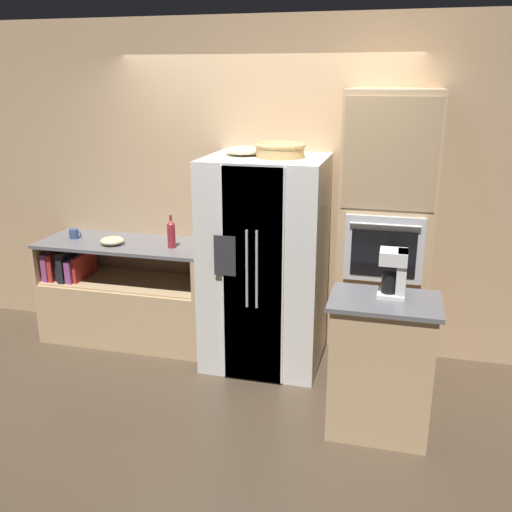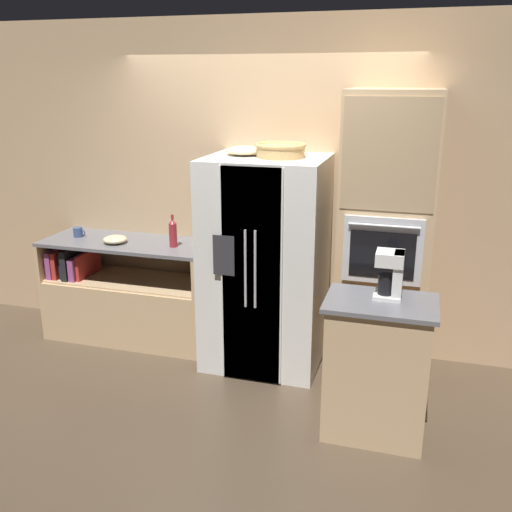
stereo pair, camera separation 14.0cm
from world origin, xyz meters
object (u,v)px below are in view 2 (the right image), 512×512
wicker_basket (281,150)px  coffee_maker (392,273)px  fruit_bowl (244,150)px  mug (78,232)px  mixing_bowl (115,239)px  bottle_tall (173,233)px  refrigerator (265,264)px  wall_oven (386,240)px

wicker_basket → coffee_maker: (0.93, -0.75, -0.66)m
fruit_bowl → mug: 1.80m
mixing_bowl → wicker_basket: bearing=0.3°
wicker_basket → bottle_tall: bearing=178.0°
fruit_bowl → coffee_maker: (1.23, -0.81, -0.64)m
bottle_tall → coffee_maker: size_ratio=0.92×
fruit_bowl → bottle_tall: (-0.64, -0.02, -0.72)m
fruit_bowl → mixing_bowl: size_ratio=1.45×
refrigerator → wicker_basket: (0.11, 0.02, 0.92)m
fruit_bowl → coffee_maker: 1.61m
wicker_basket → mixing_bowl: 1.70m
bottle_tall → coffee_maker: (1.87, -0.79, 0.08)m
fruit_bowl → mug: fruit_bowl is taller
fruit_bowl → coffee_maker: bearing=-33.2°
mug → coffee_maker: size_ratio=0.38×
refrigerator → bottle_tall: bearing=176.2°
wicker_basket → mixing_bowl: bearing=-179.7°
wall_oven → fruit_bowl: size_ratio=7.39×
wall_oven → fruit_bowl: 1.31m
fruit_bowl → coffee_maker: fruit_bowl is taller
fruit_bowl → mixing_bowl: (-1.18, -0.06, -0.81)m
coffee_maker → fruit_bowl: bearing=146.8°
fruit_bowl → mug: bearing=178.8°
wicker_basket → mixing_bowl: size_ratio=1.88×
mixing_bowl → coffee_maker: (2.41, -0.75, 0.17)m
wicker_basket → bottle_tall: 1.20m
coffee_maker → bottle_tall: bearing=157.2°
bottle_tall → refrigerator: bearing=-3.8°
wicker_basket → mug: (-1.92, 0.09, -0.82)m
bottle_tall → mug: 0.97m
wall_oven → mixing_bowl: 2.33m
refrigerator → mug: size_ratio=14.86×
wicker_basket → refrigerator: bearing=-168.5°
refrigerator → bottle_tall: size_ratio=6.07×
refrigerator → wall_oven: size_ratio=0.77×
wall_oven → wicker_basket: (-0.83, -0.04, 0.66)m
mug → mixing_bowl: 0.44m
wall_oven → bottle_tall: size_ratio=7.86×
refrigerator → bottle_tall: refrigerator is taller
wall_oven → mixing_bowl: wall_oven is taller
mug → fruit_bowl: bearing=-1.2°
mug → mixing_bowl: (0.43, -0.10, -0.01)m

